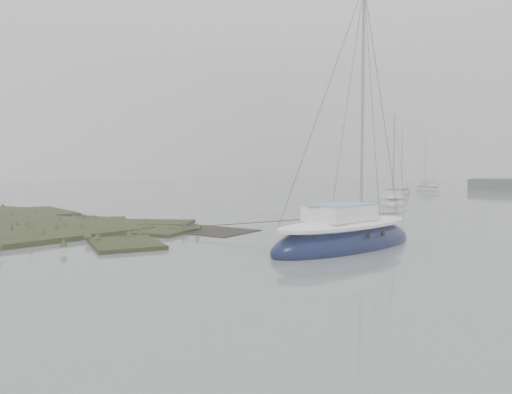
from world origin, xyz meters
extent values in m
plane|color=slate|center=(0.00, 30.00, 0.00)|extent=(160.00, 160.00, 0.00)
ellipsoid|color=#0A1033|center=(7.39, 4.59, 0.13)|extent=(3.58, 7.99, 1.87)
ellipsoid|color=white|center=(7.39, 4.59, 0.88)|extent=(2.94, 6.94, 0.53)
cube|color=white|center=(7.34, 4.27, 1.34)|extent=(2.00, 2.85, 0.55)
cube|color=#7FB4D3|center=(7.34, 4.27, 1.65)|extent=(1.86, 2.62, 0.09)
cylinder|color=#939399|center=(7.53, 5.58, 5.68)|extent=(0.12, 0.12, 8.82)
cylinder|color=#939399|center=(7.31, 4.05, 1.65)|extent=(0.52, 3.07, 0.10)
ellipsoid|color=silver|center=(-0.28, 25.98, 0.10)|extent=(3.97, 6.03, 1.40)
ellipsoid|color=white|center=(-0.28, 25.98, 0.66)|extent=(3.34, 5.21, 0.39)
cube|color=white|center=(-0.18, 25.75, 1.00)|extent=(1.90, 2.30, 0.41)
cube|color=navy|center=(-0.18, 25.75, 1.23)|extent=(1.76, 2.11, 0.07)
cylinder|color=#939399|center=(-0.56, 26.66, 4.23)|extent=(0.09, 0.09, 6.57)
cylinder|color=#939399|center=(-0.12, 25.60, 1.23)|extent=(0.96, 2.15, 0.07)
ellipsoid|color=#9DA2A6|center=(-6.29, 41.51, 0.10)|extent=(3.93, 6.30, 1.46)
ellipsoid|color=silver|center=(-6.29, 41.51, 0.68)|extent=(3.30, 5.44, 0.41)
cube|color=silver|center=(-6.20, 41.27, 1.04)|extent=(1.92, 2.37, 0.43)
cube|color=silver|center=(-6.20, 41.27, 1.28)|extent=(1.78, 2.18, 0.07)
cylinder|color=#939399|center=(-6.56, 42.23, 4.41)|extent=(0.09, 0.09, 6.85)
cylinder|color=#939399|center=(-6.14, 41.11, 1.28)|extent=(0.91, 2.27, 0.08)
ellipsoid|color=#B5B9BF|center=(-6.72, 50.70, 0.09)|extent=(5.31, 4.91, 1.32)
ellipsoid|color=silver|center=(-6.72, 50.70, 0.62)|extent=(4.54, 4.18, 0.37)
cube|color=silver|center=(-6.55, 50.55, 0.95)|extent=(2.18, 2.10, 0.39)
cube|color=#B3B9C0|center=(-6.55, 50.55, 1.17)|extent=(2.01, 1.94, 0.06)
cylinder|color=#939399|center=(-7.26, 51.15, 4.01)|extent=(0.09, 0.09, 6.23)
cylinder|color=#939399|center=(-6.43, 50.44, 1.17)|extent=(1.70, 1.47, 0.07)
camera|label=1|loc=(16.81, -12.20, 3.11)|focal=35.00mm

